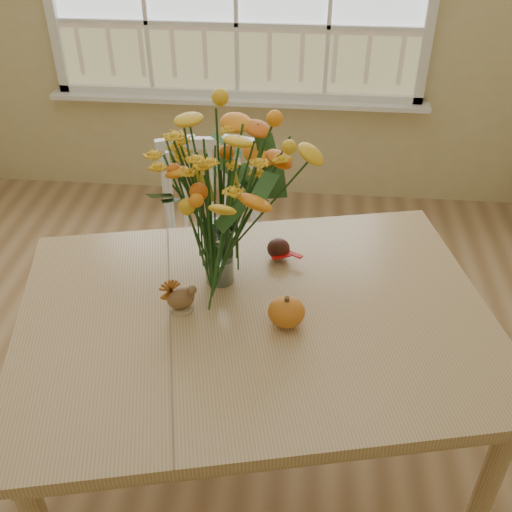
# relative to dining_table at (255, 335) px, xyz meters

# --- Properties ---
(floor) EXTENTS (4.00, 4.50, 0.01)m
(floor) POSITION_rel_dining_table_xyz_m (-0.33, -0.00, -0.74)
(floor) COLOR #916C46
(floor) RESTS_ON ground
(dining_table) EXTENTS (1.75, 1.42, 0.83)m
(dining_table) POSITION_rel_dining_table_xyz_m (0.00, 0.00, 0.00)
(dining_table) COLOR tan
(dining_table) RESTS_ON floor
(windsor_chair) EXTENTS (0.50, 0.48, 1.00)m
(windsor_chair) POSITION_rel_dining_table_xyz_m (-0.28, 0.80, -0.18)
(windsor_chair) COLOR white
(windsor_chair) RESTS_ON floor
(flower_vase) EXTENTS (0.47, 0.47, 0.56)m
(flower_vase) POSITION_rel_dining_table_xyz_m (-0.14, 0.17, 0.43)
(flower_vase) COLOR white
(flower_vase) RESTS_ON dining_table
(pumpkin) EXTENTS (0.12, 0.12, 0.09)m
(pumpkin) POSITION_rel_dining_table_xyz_m (0.10, -0.04, 0.14)
(pumpkin) COLOR #CB5717
(pumpkin) RESTS_ON dining_table
(turkey_figurine) EXTENTS (0.11, 0.11, 0.12)m
(turkey_figurine) POSITION_rel_dining_table_xyz_m (-0.24, 0.00, 0.14)
(turkey_figurine) COLOR #CCB78C
(turkey_figurine) RESTS_ON dining_table
(dark_gourd) EXTENTS (0.13, 0.08, 0.08)m
(dark_gourd) POSITION_rel_dining_table_xyz_m (0.05, 0.32, 0.13)
(dark_gourd) COLOR #38160F
(dark_gourd) RESTS_ON dining_table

